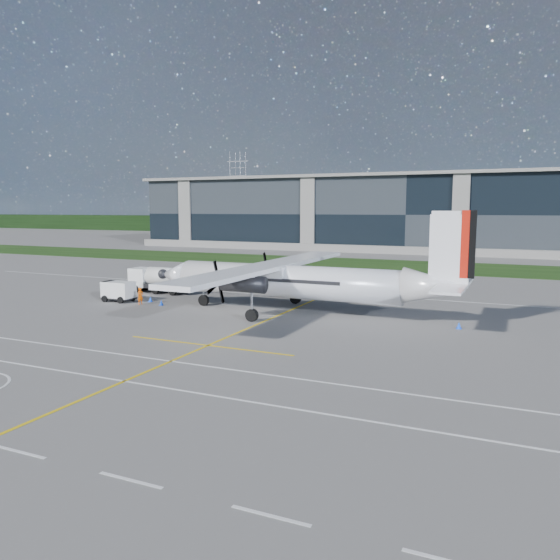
% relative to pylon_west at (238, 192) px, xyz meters
% --- Properties ---
extents(ground, '(400.00, 400.00, 0.00)m').
position_rel_pylon_west_xyz_m(ground, '(80.00, -110.00, -15.00)').
color(ground, '#5D5B58').
rests_on(ground, ground).
extents(grass_strip, '(400.00, 18.00, 0.04)m').
position_rel_pylon_west_xyz_m(grass_strip, '(80.00, -102.00, -14.98)').
color(grass_strip, '#15340E').
rests_on(grass_strip, ground).
extents(terminal_building, '(120.00, 20.00, 15.00)m').
position_rel_pylon_west_xyz_m(terminal_building, '(80.00, -70.00, -7.50)').
color(terminal_building, black).
rests_on(terminal_building, ground).
extents(tree_line, '(400.00, 6.00, 6.00)m').
position_rel_pylon_west_xyz_m(tree_line, '(80.00, -10.00, -12.00)').
color(tree_line, black).
rests_on(tree_line, ground).
extents(pylon_west, '(9.00, 4.60, 30.00)m').
position_rel_pylon_west_xyz_m(pylon_west, '(0.00, 0.00, 0.00)').
color(pylon_west, gray).
rests_on(pylon_west, ground).
extents(yellow_taxiway_centerline, '(0.20, 70.00, 0.01)m').
position_rel_pylon_west_xyz_m(yellow_taxiway_centerline, '(83.00, -140.00, -14.99)').
color(yellow_taxiway_centerline, yellow).
rests_on(yellow_taxiway_centerline, ground).
extents(white_lane_line, '(90.00, 0.15, 0.01)m').
position_rel_pylon_west_xyz_m(white_lane_line, '(80.00, -164.00, -14.99)').
color(white_lane_line, white).
rests_on(white_lane_line, ground).
extents(turboprop_aircraft, '(27.61, 28.64, 8.59)m').
position_rel_pylon_west_xyz_m(turboprop_aircraft, '(84.17, -143.77, -10.70)').
color(turboprop_aircraft, white).
rests_on(turboprop_aircraft, ground).
extents(fuel_tanker_truck, '(7.11, 2.31, 2.67)m').
position_rel_pylon_west_xyz_m(fuel_tanker_truck, '(66.24, -139.10, -13.67)').
color(fuel_tanker_truck, white).
rests_on(fuel_tanker_truck, ground).
extents(baggage_tug, '(3.13, 1.88, 1.88)m').
position_rel_pylon_west_xyz_m(baggage_tug, '(66.43, -145.12, -14.06)').
color(baggage_tug, silver).
rests_on(baggage_tug, ground).
extents(ground_crew_person, '(0.72, 0.85, 1.79)m').
position_rel_pylon_west_xyz_m(ground_crew_person, '(69.37, -145.61, -14.11)').
color(ground_crew_person, '#F25907').
rests_on(ground_crew_person, ground).
extents(safety_cone_stbdwing, '(0.36, 0.36, 0.50)m').
position_rel_pylon_west_xyz_m(safety_cone_stbdwing, '(80.95, -129.26, -14.75)').
color(safety_cone_stbdwing, blue).
rests_on(safety_cone_stbdwing, ground).
extents(safety_cone_fwd, '(0.36, 0.36, 0.50)m').
position_rel_pylon_west_xyz_m(safety_cone_fwd, '(69.33, -144.12, -14.75)').
color(safety_cone_fwd, blue).
rests_on(safety_cone_fwd, ground).
extents(safety_cone_tail, '(0.36, 0.36, 0.50)m').
position_rel_pylon_west_xyz_m(safety_cone_tail, '(97.09, -144.27, -14.75)').
color(safety_cone_tail, blue).
rests_on(safety_cone_tail, ground).
extents(safety_cone_nose_port, '(0.36, 0.36, 0.50)m').
position_rel_pylon_west_xyz_m(safety_cone_nose_port, '(71.38, -145.22, -14.75)').
color(safety_cone_nose_port, blue).
rests_on(safety_cone_nose_port, ground).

